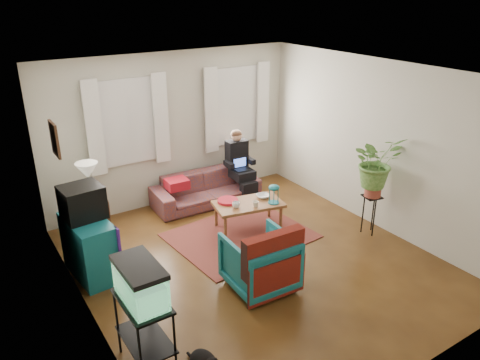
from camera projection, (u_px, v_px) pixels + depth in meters
floor at (256, 262)px, 6.52m from camera, size 4.50×5.00×0.01m
ceiling at (258, 74)px, 5.52m from camera, size 4.50×5.00×0.01m
wall_back at (173, 129)px, 7.96m from camera, size 4.50×0.01×2.60m
wall_front at (420, 266)px, 4.08m from camera, size 4.50×0.01×2.60m
wall_left at (81, 220)px, 4.89m from camera, size 0.01×5.00×2.60m
wall_right at (378, 146)px, 7.15m from camera, size 0.01×5.00×2.60m
window_left at (127, 122)px, 7.44m from camera, size 1.08×0.04×1.38m
window_right at (236, 106)px, 8.47m from camera, size 1.08×0.04×1.38m
curtains_left at (129, 123)px, 7.38m from camera, size 1.36×0.06×1.50m
curtains_right at (238, 107)px, 8.41m from camera, size 1.36×0.06×1.50m
picture_frame at (55, 139)px, 5.32m from camera, size 0.04×0.32×0.40m
area_rug at (240, 236)px, 7.19m from camera, size 2.12×1.75×0.01m
sofa at (206, 184)px, 8.15m from camera, size 1.90×0.82×0.73m
seated_person at (239, 167)px, 8.39m from camera, size 0.49×0.60×1.11m
side_table at (93, 218)px, 7.07m from camera, size 0.48×0.48×0.63m
table_lamp at (89, 182)px, 6.85m from camera, size 0.36×0.36×0.58m
dresser at (90, 248)px, 6.10m from camera, size 0.53×0.94×0.81m
crt_tv at (82, 202)px, 5.93m from camera, size 0.54×0.50×0.43m
aquarium_stand at (145, 333)px, 4.62m from camera, size 0.40×0.70×0.78m
aquarium at (140, 282)px, 4.39m from camera, size 0.36×0.64×0.41m
armchair at (260, 259)px, 5.85m from camera, size 0.81×0.77×0.80m
serape_throw at (274, 259)px, 5.53m from camera, size 0.81×0.22×0.66m
coffee_table at (248, 215)px, 7.36m from camera, size 1.15×0.78×0.44m
cup_a at (236, 205)px, 7.10m from camera, size 0.14×0.14×0.09m
cup_b at (256, 204)px, 7.13m from camera, size 0.11×0.11×0.09m
bowl at (263, 196)px, 7.45m from camera, size 0.25×0.25×0.05m
snack_tray at (228, 201)px, 7.30m from camera, size 0.39×0.39×0.04m
birdcage at (274, 194)px, 7.21m from camera, size 0.20×0.20×0.31m
plant_stand at (370, 215)px, 7.18m from camera, size 0.31×0.31×0.63m
potted_plant at (375, 169)px, 6.89m from camera, size 0.83×0.75×0.79m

